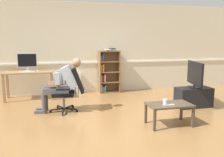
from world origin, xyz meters
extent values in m
plane|color=olive|center=(0.00, 0.00, 0.00)|extent=(18.00, 18.00, 0.00)
cube|color=beige|center=(0.00, 2.65, 1.35)|extent=(12.00, 0.10, 2.70)
cube|color=white|center=(0.00, 2.58, 0.92)|extent=(12.00, 0.03, 0.05)
cube|color=#9E7547|center=(-2.44, 1.90, 0.36)|extent=(0.06, 0.06, 0.72)
cube|color=#9E7547|center=(-1.25, 1.90, 0.36)|extent=(0.06, 0.06, 0.72)
cube|color=#9E7547|center=(-1.25, 2.40, 0.36)|extent=(0.06, 0.06, 0.72)
cube|color=#9E7547|center=(-2.44, 2.40, 0.36)|extent=(0.06, 0.06, 0.72)
cube|color=#9E7547|center=(-1.85, 2.15, 0.74)|extent=(1.27, 0.58, 0.04)
cube|color=silver|center=(-1.87, 2.21, 0.76)|extent=(0.18, 0.14, 0.01)
cube|color=silver|center=(-1.87, 2.23, 0.82)|extent=(0.04, 0.02, 0.10)
cube|color=silver|center=(-1.87, 2.23, 1.06)|extent=(0.51, 0.02, 0.38)
cube|color=black|center=(-1.87, 2.22, 1.06)|extent=(0.47, 0.00, 0.34)
cube|color=silver|center=(-1.86, 2.01, 0.77)|extent=(0.38, 0.12, 0.02)
cube|color=white|center=(-1.61, 2.03, 0.77)|extent=(0.06, 0.10, 0.03)
cube|color=brown|center=(0.14, 2.42, 0.64)|extent=(0.03, 0.28, 1.28)
cube|color=brown|center=(0.74, 2.42, 0.64)|extent=(0.03, 0.28, 1.28)
cube|color=brown|center=(0.44, 2.56, 0.64)|extent=(0.60, 0.02, 1.28)
cube|color=brown|center=(0.44, 2.42, 0.01)|extent=(0.57, 0.28, 0.03)
cube|color=brown|center=(0.44, 2.42, 0.33)|extent=(0.57, 0.28, 0.03)
cube|color=brown|center=(0.44, 2.42, 0.64)|extent=(0.57, 0.28, 0.03)
cube|color=brown|center=(0.44, 2.42, 0.95)|extent=(0.57, 0.28, 0.03)
cube|color=brown|center=(0.44, 2.42, 1.26)|extent=(0.57, 0.28, 0.03)
cube|color=beige|center=(0.19, 2.42, 0.14)|extent=(0.04, 0.19, 0.22)
cube|color=beige|center=(0.19, 2.43, 0.45)|extent=(0.03, 0.19, 0.21)
cube|color=orange|center=(0.19, 2.44, 0.76)|extent=(0.02, 0.19, 0.21)
cube|color=red|center=(0.19, 2.44, 1.05)|extent=(0.04, 0.19, 0.17)
cube|color=#6699A3|center=(0.26, 2.43, 0.11)|extent=(0.04, 0.19, 0.16)
cube|color=red|center=(0.26, 2.40, 0.45)|extent=(0.03, 0.19, 0.21)
cube|color=orange|center=(0.24, 2.42, 0.76)|extent=(0.05, 0.19, 0.22)
cube|color=#2D519E|center=(0.25, 2.43, 1.07)|extent=(0.04, 0.19, 0.22)
cube|color=#6699A3|center=(0.31, 2.43, 0.13)|extent=(0.03, 0.19, 0.20)
cube|color=white|center=(0.30, 2.42, 0.45)|extent=(0.03, 0.19, 0.23)
cube|color=#38844C|center=(0.50, 2.39, 1.29)|extent=(0.16, 0.22, 0.02)
cube|color=white|center=(0.39, 2.38, 1.31)|extent=(0.16, 0.22, 0.02)
cube|color=black|center=(0.54, 2.41, 1.34)|extent=(0.16, 0.22, 0.02)
cube|color=white|center=(-1.20, 2.54, 0.31)|extent=(0.07, 0.08, 0.63)
cube|color=white|center=(-1.10, 2.54, 0.31)|extent=(0.07, 0.08, 0.63)
cube|color=white|center=(-1.01, 2.54, 0.31)|extent=(0.07, 0.08, 0.63)
cube|color=white|center=(-0.92, 2.54, 0.31)|extent=(0.07, 0.08, 0.63)
cube|color=white|center=(-0.82, 2.54, 0.31)|extent=(0.07, 0.08, 0.63)
cube|color=white|center=(-0.73, 2.54, 0.31)|extent=(0.07, 0.08, 0.63)
cube|color=white|center=(-0.64, 2.54, 0.31)|extent=(0.07, 0.08, 0.63)
cube|color=white|center=(-0.54, 2.54, 0.31)|extent=(0.07, 0.08, 0.63)
cube|color=white|center=(-0.45, 2.54, 0.31)|extent=(0.07, 0.08, 0.63)
cube|color=black|center=(-1.00, 0.64, 0.07)|extent=(0.08, 0.30, 0.02)
cylinder|color=black|center=(-1.02, 0.50, 0.03)|extent=(0.03, 0.06, 0.06)
cube|color=black|center=(-0.84, 0.73, 0.07)|extent=(0.29, 0.16, 0.02)
cylinder|color=black|center=(-0.71, 0.66, 0.03)|extent=(0.06, 0.04, 0.06)
cube|color=black|center=(-0.87, 0.90, 0.07)|extent=(0.23, 0.24, 0.02)
cylinder|color=black|center=(-0.77, 1.01, 0.03)|extent=(0.05, 0.06, 0.06)
cube|color=black|center=(-1.05, 0.93, 0.07)|extent=(0.17, 0.28, 0.02)
cylinder|color=black|center=(-1.12, 1.06, 0.03)|extent=(0.05, 0.06, 0.06)
cube|color=black|center=(-1.12, 0.77, 0.07)|extent=(0.30, 0.09, 0.02)
cylinder|color=black|center=(-1.27, 0.74, 0.03)|extent=(0.06, 0.03, 0.06)
cylinder|color=gray|center=(-0.98, 0.79, 0.23)|extent=(0.05, 0.05, 0.30)
cube|color=black|center=(-0.98, 0.79, 0.41)|extent=(0.52, 0.52, 0.07)
cube|color=black|center=(-0.65, 0.75, 0.71)|extent=(0.31, 0.47, 0.55)
cube|color=black|center=(-0.92, 1.05, 0.56)|extent=(0.28, 0.08, 0.03)
cube|color=black|center=(-0.99, 0.53, 0.56)|extent=(0.28, 0.08, 0.03)
cube|color=#4C4C51|center=(-0.98, 0.79, 0.52)|extent=(0.30, 0.37, 0.14)
cube|color=#A3B2C1|center=(-0.83, 0.77, 0.80)|extent=(0.44, 0.39, 0.52)
sphere|color=#A87A5B|center=(-0.67, 0.75, 1.10)|extent=(0.20, 0.20, 0.20)
cube|color=black|center=(-1.25, 0.83, 0.62)|extent=(0.15, 0.06, 0.02)
cube|color=#4C4C51|center=(-1.17, 0.92, 0.49)|extent=(0.43, 0.19, 0.13)
cylinder|color=#4C4C51|center=(-1.38, 0.95, 0.23)|extent=(0.10, 0.10, 0.46)
cube|color=#4C4C51|center=(-1.48, 0.96, 0.03)|extent=(0.23, 0.12, 0.06)
cube|color=#4C4C51|center=(-1.20, 0.72, 0.49)|extent=(0.43, 0.19, 0.13)
cylinder|color=#4C4C51|center=(-1.40, 0.75, 0.23)|extent=(0.10, 0.10, 0.46)
cube|color=#4C4C51|center=(-1.50, 0.76, 0.03)|extent=(0.23, 0.12, 0.06)
cube|color=#A3B2C1|center=(-1.05, 0.97, 0.78)|extent=(0.11, 0.09, 0.26)
cube|color=#A87A5B|center=(-1.16, 0.92, 0.64)|extent=(0.25, 0.10, 0.07)
cube|color=#A3B2C1|center=(-1.10, 0.65, 0.78)|extent=(0.11, 0.09, 0.26)
cube|color=#A87A5B|center=(-1.19, 0.73, 0.64)|extent=(0.25, 0.10, 0.07)
cube|color=black|center=(2.07, 0.45, 0.23)|extent=(0.84, 0.41, 0.47)
cube|color=black|center=(2.07, 0.45, 0.48)|extent=(0.27, 0.36, 0.02)
cylinder|color=black|center=(2.07, 0.45, 0.51)|extent=(0.04, 0.04, 0.05)
cube|color=black|center=(2.07, 0.45, 0.81)|extent=(0.25, 0.92, 0.55)
cube|color=#B7D1F9|center=(2.09, 0.44, 0.81)|extent=(0.20, 0.85, 0.51)
cube|color=#4C3D2D|center=(0.54, -0.74, 0.19)|extent=(0.04, 0.04, 0.38)
cube|color=#4C3D2D|center=(1.30, -0.74, 0.19)|extent=(0.04, 0.04, 0.38)
cube|color=#4C3D2D|center=(1.30, -0.33, 0.19)|extent=(0.04, 0.04, 0.38)
cube|color=#4C3D2D|center=(0.54, -0.33, 0.19)|extent=(0.04, 0.04, 0.38)
cube|color=#4C3D2D|center=(0.92, -0.54, 0.40)|extent=(0.82, 0.48, 0.03)
cylinder|color=silver|center=(0.81, -0.59, 0.47)|extent=(0.08, 0.08, 0.11)
cube|color=white|center=(0.89, -0.63, 0.42)|extent=(0.15, 0.05, 0.02)
camera|label=1|loc=(-1.09, -4.32, 1.59)|focal=36.81mm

